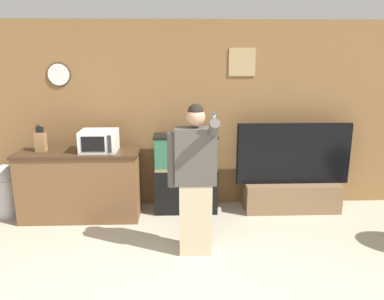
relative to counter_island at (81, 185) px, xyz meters
The scene contains 8 objects.
wall_back_paneled 1.63m from the counter_island, 20.00° to the left, with size 10.00×0.08×2.60m.
counter_island is the anchor object (origin of this frame).
microwave 0.66m from the counter_island, ahead, with size 0.47×0.39×0.27m.
knife_block 0.76m from the counter_island, behind, with size 0.13×0.11×0.34m.
aquarium_on_stand 1.42m from the counter_island, ahead, with size 0.86×0.35×1.09m.
tv_on_stand 2.89m from the counter_island, ahead, with size 1.58×0.40×1.25m.
person_standing 1.82m from the counter_island, 33.83° to the right, with size 0.52×0.39×1.66m.
trash_bin 1.04m from the counter_island, behind, with size 0.33×0.33×0.72m.
Camera 1 is at (-0.00, -2.22, 2.13)m, focal length 35.00 mm.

